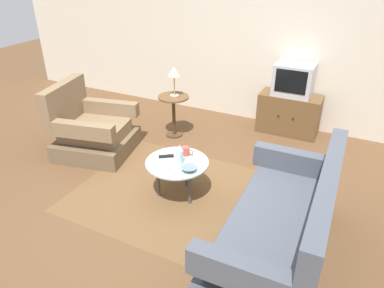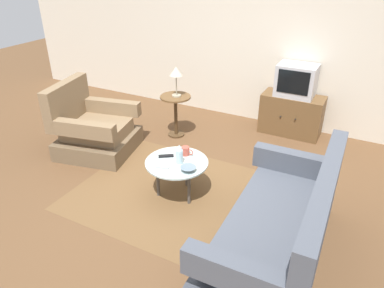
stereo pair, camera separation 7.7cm
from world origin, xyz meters
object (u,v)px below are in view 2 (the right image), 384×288
television (296,80)px  table_lamp (176,73)px  armchair (93,130)px  coffee_table (177,165)px  tv_stand (291,115)px  tv_remote_dark (166,156)px  mug (186,151)px  bowl (188,169)px  vase (179,154)px  tv_remote_silver (162,167)px  couch (279,230)px  side_table (176,108)px

television → table_lamp: television is taller
armchair → coffee_table: armchair is taller
tv_stand → tv_remote_dark: size_ratio=5.46×
television → mug: 2.18m
tv_stand → bowl: 2.36m
armchair → bowl: 1.81m
vase → bowl: (0.16, -0.10, -0.08)m
armchair → tv_remote_silver: bearing=57.1°
armchair → television: size_ratio=2.04×
armchair → couch: armchair is taller
armchair → tv_stand: 2.91m
tv_stand → tv_remote_silver: (-0.81, -2.37, 0.14)m
table_lamp → tv_remote_silver: 1.72m
vase → mug: size_ratio=1.59×
side_table → mug: (0.79, -1.13, 0.04)m
table_lamp → bowl: (0.95, -1.42, -0.51)m
coffee_table → tv_stand: tv_stand is taller
couch → vase: (-1.23, 0.40, 0.24)m
armchair → mug: bearing=70.6°
couch → tv_stand: couch is taller
coffee_table → tv_remote_silver: size_ratio=4.49×
side_table → mug: size_ratio=4.46×
vase → bowl: 0.21m
mug → table_lamp: bearing=124.1°
side_table → armchair: bearing=-129.3°
tv_remote_dark → tv_remote_silver: bearing=-103.6°
armchair → tv_remote_dark: bearing=64.1°
couch → mug: bearing=63.5°
armchair → television: television is taller
armchair → tv_remote_silver: size_ratio=7.19×
tv_remote_silver → couch: bearing=157.0°
bowl → armchair: bearing=164.7°
bowl → tv_remote_silver: bowl is taller
tv_stand → tv_remote_dark: bearing=-112.5°
mug → tv_stand: bearing=70.4°
coffee_table → mug: (0.02, 0.18, 0.09)m
side_table → tv_remote_dark: (0.61, -1.27, -0.00)m
side_table → tv_stand: (1.50, 0.88, -0.14)m
table_lamp → bowl: 1.79m
coffee_table → bowl: 0.24m
tv_stand → vase: vase is taller
bowl → couch: bearing=-16.0°
vase → couch: bearing=-18.2°
television → mug: (-0.72, -2.03, -0.35)m
television → table_lamp: (-1.49, -0.89, 0.13)m
armchair → tv_stand: (2.27, 1.82, -0.01)m
television → vase: size_ratio=2.45×
tv_remote_dark → coffee_table: bearing=-47.8°
table_lamp → vase: (0.79, -1.32, -0.43)m
bowl → tv_remote_dark: (-0.36, 0.14, -0.01)m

